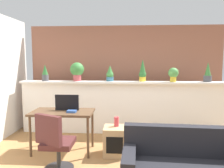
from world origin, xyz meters
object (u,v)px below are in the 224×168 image
(potted_plant_0, at_px, (45,73))
(office_chair, at_px, (56,148))
(potted_plant_1, at_px, (77,70))
(vase_on_shelf, at_px, (116,122))
(tv_monitor, at_px, (67,102))
(side_cube_shelf, at_px, (115,141))
(potted_plant_4, at_px, (173,74))
(desk, at_px, (63,116))
(book_on_desk, at_px, (72,111))
(potted_plant_5, at_px, (208,73))
(potted_plant_3, at_px, (143,71))
(potted_plant_2, at_px, (110,74))

(potted_plant_0, distance_m, office_chair, 2.24)
(potted_plant_1, bearing_deg, vase_on_shelf, -49.96)
(potted_plant_1, relative_size, vase_on_shelf, 2.50)
(tv_monitor, bearing_deg, side_cube_shelf, -10.87)
(vase_on_shelf, bearing_deg, office_chair, -138.02)
(potted_plant_0, xyz_separation_m, potted_plant_4, (2.84, -0.02, -0.00))
(potted_plant_0, bearing_deg, desk, -56.39)
(potted_plant_1, xyz_separation_m, vase_on_shelf, (0.94, -1.12, -0.85))
(potted_plant_1, relative_size, office_chair, 0.46)
(office_chair, xyz_separation_m, book_on_desk, (0.06, 0.71, 0.38))
(potted_plant_4, distance_m, potted_plant_5, 0.75)
(potted_plant_4, xyz_separation_m, potted_plant_5, (0.75, 0.07, 0.01))
(potted_plant_3, xyz_separation_m, potted_plant_5, (1.41, 0.02, -0.03))
(potted_plant_2, height_order, vase_on_shelf, potted_plant_2)
(potted_plant_5, height_order, side_cube_shelf, potted_plant_5)
(potted_plant_1, xyz_separation_m, book_on_desk, (0.16, -1.17, -0.66))
(potted_plant_2, bearing_deg, potted_plant_4, -2.72)
(potted_plant_4, relative_size, tv_monitor, 0.71)
(office_chair, bearing_deg, potted_plant_4, 41.89)
(potted_plant_1, xyz_separation_m, potted_plant_3, (1.47, -0.01, -0.02))
(potted_plant_0, xyz_separation_m, book_on_desk, (0.88, -1.12, -0.60))
(book_on_desk, bearing_deg, potted_plant_5, 23.41)
(potted_plant_2, relative_size, tv_monitor, 0.82)
(potted_plant_3, bearing_deg, vase_on_shelf, -115.34)
(potted_plant_0, bearing_deg, potted_plant_3, 0.93)
(tv_monitor, bearing_deg, vase_on_shelf, -7.39)
(potted_plant_1, height_order, office_chair, potted_plant_1)
(potted_plant_2, height_order, desk, potted_plant_2)
(potted_plant_5, distance_m, tv_monitor, 3.06)
(potted_plant_2, bearing_deg, desk, -125.50)
(potted_plant_3, height_order, desk, potted_plant_3)
(potted_plant_4, relative_size, office_chair, 0.34)
(tv_monitor, relative_size, side_cube_shelf, 0.86)
(potted_plant_5, height_order, book_on_desk, potted_plant_5)
(office_chair, bearing_deg, potted_plant_1, 92.83)
(potted_plant_0, relative_size, office_chair, 0.41)
(side_cube_shelf, bearing_deg, potted_plant_1, 128.13)
(desk, bearing_deg, potted_plant_0, 123.61)
(potted_plant_4, distance_m, tv_monitor, 2.34)
(side_cube_shelf, distance_m, book_on_desk, 0.92)
(office_chair, bearing_deg, potted_plant_3, 53.75)
(potted_plant_5, bearing_deg, book_on_desk, -156.59)
(potted_plant_3, distance_m, potted_plant_5, 1.41)
(potted_plant_5, relative_size, side_cube_shelf, 0.86)
(potted_plant_1, height_order, side_cube_shelf, potted_plant_1)
(office_chair, bearing_deg, tv_monitor, 94.08)
(tv_monitor, height_order, side_cube_shelf, tv_monitor)
(potted_plant_2, height_order, tv_monitor, potted_plant_2)
(potted_plant_1, distance_m, office_chair, 2.15)
(potted_plant_1, height_order, potted_plant_4, potted_plant_1)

